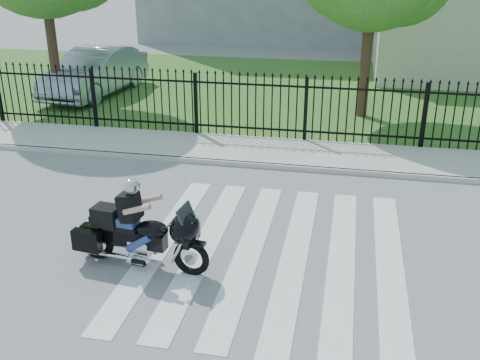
# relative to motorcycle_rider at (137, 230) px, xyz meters

# --- Properties ---
(ground) EXTENTS (120.00, 120.00, 0.00)m
(ground) POSITION_rel_motorcycle_rider_xyz_m (2.11, 0.78, -0.65)
(ground) COLOR slate
(ground) RESTS_ON ground
(crosswalk) EXTENTS (5.00, 5.50, 0.01)m
(crosswalk) POSITION_rel_motorcycle_rider_xyz_m (2.11, 0.78, -0.64)
(crosswalk) COLOR silver
(crosswalk) RESTS_ON ground
(sidewalk) EXTENTS (40.00, 2.00, 0.12)m
(sidewalk) POSITION_rel_motorcycle_rider_xyz_m (2.11, 5.78, -0.59)
(sidewalk) COLOR #ADAAA3
(sidewalk) RESTS_ON ground
(curb) EXTENTS (40.00, 0.12, 0.12)m
(curb) POSITION_rel_motorcycle_rider_xyz_m (2.11, 4.78, -0.59)
(curb) COLOR #ADAAA3
(curb) RESTS_ON ground
(grass_strip) EXTENTS (40.00, 12.00, 0.02)m
(grass_strip) POSITION_rel_motorcycle_rider_xyz_m (2.11, 12.78, -0.64)
(grass_strip) COLOR #2B5C1F
(grass_strip) RESTS_ON ground
(iron_fence) EXTENTS (26.00, 0.04, 1.80)m
(iron_fence) POSITION_rel_motorcycle_rider_xyz_m (2.11, 6.78, 0.26)
(iron_fence) COLOR black
(iron_fence) RESTS_ON ground
(motorcycle_rider) EXTENTS (2.38, 0.93, 1.58)m
(motorcycle_rider) POSITION_rel_motorcycle_rider_xyz_m (0.00, 0.00, 0.00)
(motorcycle_rider) COLOR black
(motorcycle_rider) RESTS_ON ground
(parked_car) EXTENTS (2.24, 5.08, 1.62)m
(parked_car) POSITION_rel_motorcycle_rider_xyz_m (-5.66, 10.67, 0.19)
(parked_car) COLOR #8B99B0
(parked_car) RESTS_ON grass_strip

